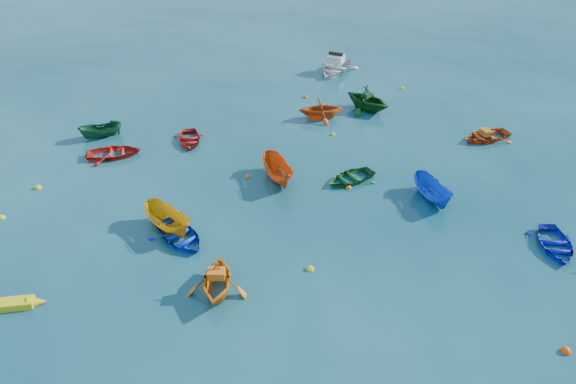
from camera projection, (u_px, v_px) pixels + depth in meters
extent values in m
plane|color=#093844|center=(300.00, 261.00, 24.57)|extent=(160.00, 160.00, 0.00)
imported|color=#0F32C0|center=(180.00, 240.00, 25.82)|extent=(3.59, 3.80, 0.64)
imported|color=#0E18B7|center=(554.00, 248.00, 25.35)|extent=(2.59, 3.26, 0.61)
imported|color=orange|center=(218.00, 292.00, 22.92)|extent=(2.77, 3.12, 1.51)
imported|color=gold|center=(170.00, 230.00, 26.51)|extent=(2.97, 3.28, 1.25)
imported|color=#145721|center=(350.00, 181.00, 30.24)|extent=(3.43, 3.06, 0.59)
imported|color=red|center=(114.00, 156.00, 32.53)|extent=(3.27, 2.49, 0.64)
imported|color=#CA5113|center=(278.00, 180.00, 30.32)|extent=(1.95, 3.47, 1.27)
imported|color=#0F4212|center=(367.00, 110.00, 37.95)|extent=(4.38, 4.44, 1.77)
imported|color=#C64110|center=(485.00, 139.00, 34.34)|extent=(3.57, 2.95, 0.64)
imported|color=blue|center=(431.00, 200.00, 28.67)|extent=(1.77, 3.21, 1.18)
imported|color=#B3150E|center=(190.00, 142.00, 34.00)|extent=(2.12, 2.83, 0.56)
imported|color=#BE4911|center=(321.00, 118.00, 36.87)|extent=(2.91, 2.52, 1.52)
imported|color=#104623|center=(102.00, 137.00, 34.55)|extent=(2.72, 1.64, 0.99)
imported|color=silver|center=(335.00, 72.00, 44.00)|extent=(4.74, 5.16, 1.47)
cube|color=orange|center=(216.00, 274.00, 22.47)|extent=(0.74, 0.60, 0.33)
cube|color=#10411B|center=(367.00, 95.00, 37.45)|extent=(0.80, 0.78, 0.31)
cube|color=#C36914|center=(486.00, 132.00, 34.05)|extent=(0.68, 0.79, 0.33)
sphere|color=yellow|center=(310.00, 270.00, 24.08)|extent=(0.34, 0.34, 0.34)
sphere|color=#E04C0C|center=(566.00, 352.00, 20.27)|extent=(0.39, 0.39, 0.39)
sphere|color=yellow|center=(2.00, 218.00, 27.30)|extent=(0.34, 0.34, 0.34)
sphere|color=orange|center=(248.00, 177.00, 30.56)|extent=(0.30, 0.30, 0.30)
sphere|color=gold|center=(333.00, 135.00, 34.79)|extent=(0.29, 0.29, 0.29)
sphere|color=#E55D0C|center=(348.00, 188.00, 29.61)|extent=(0.34, 0.34, 0.34)
sphere|color=gold|center=(38.00, 188.00, 29.57)|extent=(0.38, 0.38, 0.38)
sphere|color=#E35B0C|center=(305.00, 97.00, 39.74)|extent=(0.34, 0.34, 0.34)
sphere|color=yellow|center=(402.00, 89.00, 41.09)|extent=(0.30, 0.30, 0.30)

